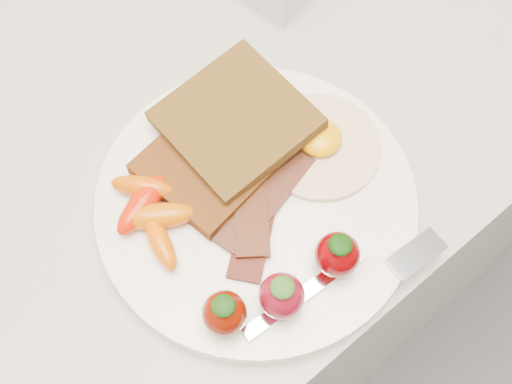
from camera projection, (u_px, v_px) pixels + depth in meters
counter at (180, 265)px, 1.00m from camera, size 2.00×0.60×0.90m
plate at (256, 202)px, 0.54m from camera, size 0.27×0.27×0.02m
toast_lower at (207, 165)px, 0.54m from camera, size 0.11×0.11×0.01m
toast_upper at (236, 120)px, 0.54m from camera, size 0.11×0.11×0.03m
fried_egg at (320, 144)px, 0.55m from camera, size 0.11×0.11×0.02m
bacon_strips at (258, 204)px, 0.53m from camera, size 0.12×0.11×0.01m
baby_carrots at (150, 211)px, 0.52m from camera, size 0.07×0.10×0.02m
strawberries at (284, 286)px, 0.48m from camera, size 0.13×0.05×0.04m
fork at (357, 274)px, 0.50m from camera, size 0.17×0.05×0.00m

